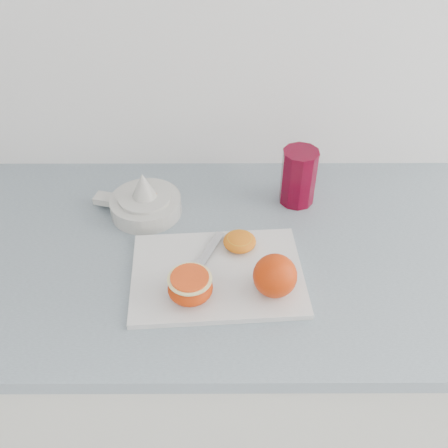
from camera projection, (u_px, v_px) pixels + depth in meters
name	position (u px, v px, depth m)	size (l,w,h in m)	color
counter	(195.00, 368.00, 1.31)	(2.42, 0.64, 0.89)	silver
cutting_board	(217.00, 274.00, 0.95)	(0.32, 0.23, 0.01)	silver
whole_orange	(275.00, 276.00, 0.89)	(0.08, 0.08, 0.08)	red
half_orange	(190.00, 287.00, 0.89)	(0.08, 0.08, 0.05)	red
squeezed_shell	(240.00, 241.00, 0.99)	(0.07, 0.07, 0.03)	orange
paring_knife	(192.00, 276.00, 0.93)	(0.09, 0.18, 0.01)	#4C2A18
citrus_juicer	(145.00, 202.00, 1.09)	(0.20, 0.15, 0.10)	silver
red_tumbler	(298.00, 179.00, 1.10)	(0.08, 0.08, 0.13)	#660219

